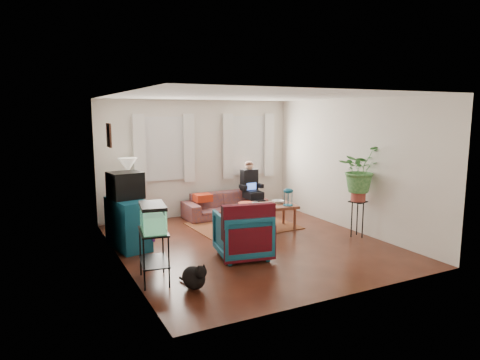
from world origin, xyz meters
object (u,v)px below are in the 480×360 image
sofa (225,201)px  dresser (128,224)px  side_table (130,208)px  armchair (243,232)px  plant_stand (357,219)px  coffee_table (265,217)px  aquarium_stand (154,256)px

sofa → dresser: size_ratio=1.95×
side_table → armchair: size_ratio=0.90×
dresser → plant_stand: (4.00, -1.27, -0.09)m
sofa → plant_stand: sofa is taller
sofa → plant_stand: 3.00m
coffee_table → side_table: bearing=154.1°
sofa → side_table: (-2.10, 0.13, 0.01)m
dresser → aquarium_stand: size_ratio=1.32×
side_table → aquarium_stand: bearing=-96.4°
side_table → dresser: 1.47m
sofa → dresser: (-2.44, -1.30, 0.07)m
sofa → aquarium_stand: 3.85m
side_table → coffee_table: 2.80m
armchair → plant_stand: size_ratio=1.22×
aquarium_stand → coffee_table: bearing=39.6°
aquarium_stand → sofa: bearing=59.4°
plant_stand → armchair: bearing=-178.8°
sofa → coffee_table: (0.26, -1.36, -0.11)m
sofa → plant_stand: bearing=-59.3°
aquarium_stand → coffee_table: 3.16m
aquarium_stand → armchair: size_ratio=0.87×
aquarium_stand → armchair: (1.56, 0.35, 0.05)m
aquarium_stand → side_table: bearing=92.5°
armchair → coffee_table: 1.72m
plant_stand → dresser: bearing=162.4°
aquarium_stand → armchair: bearing=21.8°
side_table → sofa: bearing=-3.6°
armchair → sofa: bearing=-99.2°
side_table → coffee_table: size_ratio=0.62×
armchair → plant_stand: bearing=-169.1°
coffee_table → plant_stand: bearing=-36.4°
sofa → dresser: dresser is taller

